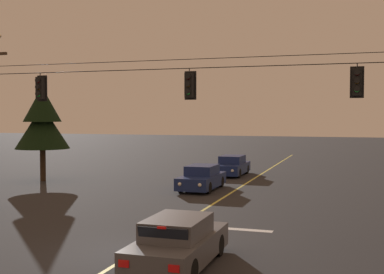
{
  "coord_description": "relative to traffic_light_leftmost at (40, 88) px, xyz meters",
  "views": [
    {
      "loc": [
        6.37,
        -13.86,
        4.19
      ],
      "look_at": [
        0.0,
        5.81,
        3.33
      ],
      "focal_mm": 47.09,
      "sensor_mm": 36.0,
      "label": 1
    }
  ],
  "objects": [
    {
      "name": "traffic_light_left_inner",
      "position": [
        6.77,
        0.0,
        0.0
      ],
      "size": [
        0.48,
        0.41,
        1.22
      ],
      "color": "black"
    },
    {
      "name": "tree_verge_near",
      "position": [
        -6.2,
        9.14,
        -1.52
      ],
      "size": [
        3.47,
        3.47,
        6.08
      ],
      "color": "#332316",
      "rests_on": "ground"
    },
    {
      "name": "lane_centre_stripe",
      "position": [
        6.55,
        6.02,
        -5.39
      ],
      "size": [
        0.14,
        60.0,
        0.01
      ],
      "primitive_type": "cube",
      "color": "#D1C64C",
      "rests_on": "ground"
    },
    {
      "name": "car_waiting_near_lane",
      "position": [
        8.28,
        -5.55,
        -4.75
      ],
      "size": [
        1.8,
        4.33,
        1.39
      ],
      "color": "#4C4C51",
      "rests_on": "ground"
    },
    {
      "name": "traffic_light_centre",
      "position": [
        12.98,
        0.0,
        0.0
      ],
      "size": [
        0.48,
        0.41,
        1.22
      ],
      "color": "black"
    },
    {
      "name": "signal_span_assembly",
      "position": [
        6.55,
        0.02,
        -1.52
      ],
      "size": [
        20.15,
        0.32,
        7.45
      ],
      "color": "#423021",
      "rests_on": "ground"
    },
    {
      "name": "car_oncoming_lead",
      "position": [
        4.66,
        8.64,
        -4.75
      ],
      "size": [
        1.8,
        4.42,
        1.39
      ],
      "color": "navy",
      "rests_on": "ground"
    },
    {
      "name": "traffic_light_leftmost",
      "position": [
        0.0,
        0.0,
        0.0
      ],
      "size": [
        0.48,
        0.41,
        1.22
      ],
      "color": "black"
    },
    {
      "name": "stop_bar_paint",
      "position": [
        8.45,
        -0.58,
        -5.39
      ],
      "size": [
        3.4,
        0.36,
        0.01
      ],
      "primitive_type": "cube",
      "color": "silver",
      "rests_on": "ground"
    },
    {
      "name": "car_oncoming_trailing",
      "position": [
        4.69,
        15.95,
        -4.75
      ],
      "size": [
        1.8,
        4.42,
        1.39
      ],
      "color": "navy",
      "rests_on": "ground"
    },
    {
      "name": "ground_plane",
      "position": [
        6.55,
        -4.79,
        -5.39
      ],
      "size": [
        180.0,
        180.0,
        0.0
      ],
      "primitive_type": "plane",
      "color": "#28282B"
    }
  ]
}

